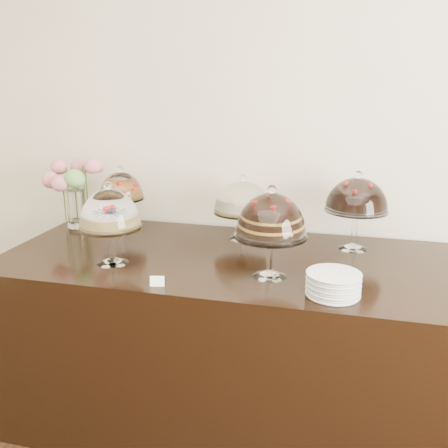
% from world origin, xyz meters
% --- Properties ---
extents(wall_back, '(5.00, 0.04, 3.00)m').
position_xyz_m(wall_back, '(0.00, 3.00, 1.50)').
color(wall_back, beige).
rests_on(wall_back, ground).
extents(display_counter, '(2.20, 1.00, 0.90)m').
position_xyz_m(display_counter, '(-0.08, 2.45, 0.45)').
color(display_counter, black).
rests_on(display_counter, ground).
extents(cake_stand_sugar_sponge, '(0.29, 0.29, 0.39)m').
position_xyz_m(cake_stand_sugar_sponge, '(-0.58, 2.23, 1.15)').
color(cake_stand_sugar_sponge, white).
rests_on(cake_stand_sugar_sponge, display_counter).
extents(cake_stand_choco_layer, '(0.31, 0.31, 0.41)m').
position_xyz_m(cake_stand_choco_layer, '(0.17, 2.25, 1.17)').
color(cake_stand_choco_layer, white).
rests_on(cake_stand_choco_layer, display_counter).
extents(cake_stand_cheesecake, '(0.32, 0.32, 0.35)m').
position_xyz_m(cake_stand_cheesecake, '(-0.07, 2.75, 1.12)').
color(cake_stand_cheesecake, white).
rests_on(cake_stand_cheesecake, display_counter).
extents(cake_stand_dark_choco, '(0.32, 0.32, 0.40)m').
position_xyz_m(cake_stand_dark_choco, '(0.52, 2.72, 1.17)').
color(cake_stand_dark_choco, white).
rests_on(cake_stand_dark_choco, display_counter).
extents(cake_stand_fruit_tart, '(0.25, 0.25, 0.37)m').
position_xyz_m(cake_stand_fruit_tart, '(-0.76, 2.73, 1.14)').
color(cake_stand_fruit_tart, white).
rests_on(cake_stand_fruit_tart, display_counter).
extents(flower_vase, '(0.33, 0.30, 0.41)m').
position_xyz_m(flower_vase, '(-1.06, 2.73, 1.15)').
color(flower_vase, white).
rests_on(flower_vase, display_counter).
extents(plate_stack, '(0.21, 0.21, 0.09)m').
position_xyz_m(plate_stack, '(0.45, 2.11, 0.95)').
color(plate_stack, silver).
rests_on(plate_stack, display_counter).
extents(price_card_left, '(0.06, 0.03, 0.04)m').
position_xyz_m(price_card_left, '(-0.27, 2.02, 0.92)').
color(price_card_left, white).
rests_on(price_card_left, display_counter).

